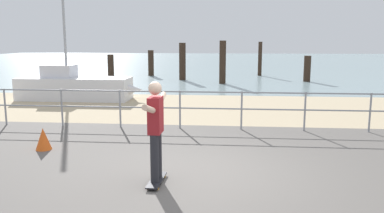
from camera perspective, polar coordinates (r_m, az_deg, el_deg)
The scene contains 14 objects.
ground_plane at distance 6.23m, azimuth 0.90°, elevation -12.98°, with size 24.00×10.00×0.04m, color #605B56.
beach_strip at distance 13.95m, azimuth 3.38°, elevation -0.20°, with size 24.00×6.00×0.04m, color tan.
sea_surface at distance 41.80m, azimuth 4.64°, elevation 6.43°, with size 72.00×50.00×0.04m, color #849EA3.
railing_fence at distance 10.55m, azimuth -1.76°, elevation 0.44°, with size 13.22×0.05×1.05m.
sailboat at distance 16.29m, azimuth -16.12°, elevation 2.73°, with size 4.95×1.40×5.18m.
skateboard at distance 6.74m, azimuth -5.16°, elevation -10.60°, with size 0.23×0.81×0.08m.
skateboarder at distance 6.47m, azimuth -5.29°, elevation -2.69°, with size 0.22×1.45×1.65m.
groyne_post_0 at distance 25.64m, azimuth -11.69°, elevation 5.79°, with size 0.39×0.39×1.44m, color #332319.
groyne_post_1 at distance 26.13m, azimuth -5.97°, elevation 6.28°, with size 0.37×0.37×1.68m, color #332319.
groyne_post_2 at distance 23.23m, azimuth -1.40°, elevation 6.52°, with size 0.39×0.39×2.19m, color #332319.
groyne_post_3 at distance 21.33m, azimuth 4.45°, elevation 6.39°, with size 0.35×0.35×2.33m, color #332319.
groyne_post_4 at distance 26.34m, azimuth 9.83°, elevation 6.81°, with size 0.25×0.25×2.23m, color #332319.
groyne_post_5 at distance 23.24m, azimuth 16.36°, elevation 5.25°, with size 0.39×0.39×1.48m, color #332319.
traffic_cone at distance 9.19m, azimuth -20.74°, elevation -4.46°, with size 0.36×0.36×0.50m, color #E55919.
Camera 1 is at (0.43, -6.73, 2.41)m, focal length 36.80 mm.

